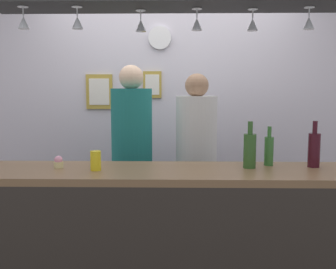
# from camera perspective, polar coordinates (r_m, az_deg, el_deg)

# --- Properties ---
(back_wall) EXTENTS (4.40, 0.06, 2.60)m
(back_wall) POSITION_cam_1_polar(r_m,az_deg,el_deg) (3.80, 0.32, 3.39)
(back_wall) COLOR silver
(back_wall) RESTS_ON ground_plane
(bar_counter) EXTENTS (2.70, 0.55, 1.02)m
(bar_counter) POSITION_cam_1_polar(r_m,az_deg,el_deg) (2.34, -0.32, -14.05)
(bar_counter) COLOR brown
(bar_counter) RESTS_ON ground_plane
(overhead_glass_rack) EXTENTS (2.20, 0.36, 0.04)m
(overhead_glass_rack) POSITION_cam_1_polar(r_m,az_deg,el_deg) (2.45, -0.21, 18.99)
(overhead_glass_rack) COLOR black
(hanging_wineglass_far_left) EXTENTS (0.07, 0.07, 0.13)m
(hanging_wineglass_far_left) POSITION_cam_1_polar(r_m,az_deg,el_deg) (2.55, -20.88, 15.54)
(hanging_wineglass_far_left) COLOR silver
(hanging_wineglass_far_left) RESTS_ON overhead_glass_rack
(hanging_wineglass_left) EXTENTS (0.07, 0.07, 0.13)m
(hanging_wineglass_left) POSITION_cam_1_polar(r_m,az_deg,el_deg) (2.46, -13.45, 16.13)
(hanging_wineglass_left) COLOR silver
(hanging_wineglass_left) RESTS_ON overhead_glass_rack
(hanging_wineglass_center_left) EXTENTS (0.07, 0.07, 0.13)m
(hanging_wineglass_center_left) POSITION_cam_1_polar(r_m,az_deg,el_deg) (2.50, -4.11, 16.11)
(hanging_wineglass_center_left) COLOR silver
(hanging_wineglass_center_left) RESTS_ON overhead_glass_rack
(hanging_wineglass_center) EXTENTS (0.07, 0.07, 0.13)m
(hanging_wineglass_center) POSITION_cam_1_polar(r_m,az_deg,el_deg) (2.45, 4.35, 16.30)
(hanging_wineglass_center) COLOR silver
(hanging_wineglass_center) RESTS_ON overhead_glass_rack
(hanging_wineglass_center_right) EXTENTS (0.07, 0.07, 0.13)m
(hanging_wineglass_center_right) POSITION_cam_1_polar(r_m,az_deg,el_deg) (2.52, 12.57, 15.92)
(hanging_wineglass_center_right) COLOR silver
(hanging_wineglass_center_right) RESTS_ON overhead_glass_rack
(hanging_wineglass_right) EXTENTS (0.07, 0.07, 0.13)m
(hanging_wineglass_right) POSITION_cam_1_polar(r_m,az_deg,el_deg) (2.55, 20.40, 15.53)
(hanging_wineglass_right) COLOR silver
(hanging_wineglass_right) RESTS_ON overhead_glass_rack
(person_left_teal_shirt) EXTENTS (0.34, 0.34, 1.72)m
(person_left_teal_shirt) POSITION_cam_1_polar(r_m,az_deg,el_deg) (3.19, -5.44, -1.92)
(person_left_teal_shirt) COLOR #2D334C
(person_left_teal_shirt) RESTS_ON ground_plane
(person_right_white_patterned_shirt) EXTENTS (0.34, 0.34, 1.65)m
(person_right_white_patterned_shirt) POSITION_cam_1_polar(r_m,az_deg,el_deg) (3.19, 4.27, -2.76)
(person_right_white_patterned_shirt) COLOR #2D334C
(person_right_white_patterned_shirt) RESTS_ON ground_plane
(bottle_champagne_green) EXTENTS (0.08, 0.08, 0.30)m
(bottle_champagne_green) POSITION_cam_1_polar(r_m,az_deg,el_deg) (2.48, 12.18, -2.23)
(bottle_champagne_green) COLOR #2D5623
(bottle_champagne_green) RESTS_ON bar_counter
(bottle_wine_dark_red) EXTENTS (0.08, 0.08, 0.30)m
(bottle_wine_dark_red) POSITION_cam_1_polar(r_m,az_deg,el_deg) (2.63, 21.09, -2.04)
(bottle_wine_dark_red) COLOR #380F19
(bottle_wine_dark_red) RESTS_ON bar_counter
(bottle_beer_green_import) EXTENTS (0.06, 0.06, 0.26)m
(bottle_beer_green_import) POSITION_cam_1_polar(r_m,az_deg,el_deg) (2.60, 14.92, -2.25)
(bottle_beer_green_import) COLOR #336B2D
(bottle_beer_green_import) RESTS_ON bar_counter
(drink_can) EXTENTS (0.07, 0.07, 0.12)m
(drink_can) POSITION_cam_1_polar(r_m,az_deg,el_deg) (2.40, -10.81, -3.88)
(drink_can) COLOR yellow
(drink_can) RESTS_ON bar_counter
(cupcake) EXTENTS (0.06, 0.06, 0.08)m
(cupcake) POSITION_cam_1_polar(r_m,az_deg,el_deg) (2.54, -16.12, -4.03)
(cupcake) COLOR beige
(cupcake) RESTS_ON bar_counter
(picture_frame_caricature) EXTENTS (0.26, 0.02, 0.34)m
(picture_frame_caricature) POSITION_cam_1_polar(r_m,az_deg,el_deg) (3.83, -10.28, 6.34)
(picture_frame_caricature) COLOR #B29338
(picture_frame_caricature) RESTS_ON back_wall
(picture_frame_crest) EXTENTS (0.18, 0.02, 0.26)m
(picture_frame_crest) POSITION_cam_1_polar(r_m,az_deg,el_deg) (3.76, -2.37, 7.49)
(picture_frame_crest) COLOR #B29338
(picture_frame_crest) RESTS_ON back_wall
(wall_clock) EXTENTS (0.22, 0.03, 0.22)m
(wall_clock) POSITION_cam_1_polar(r_m,az_deg,el_deg) (3.78, -1.24, 14.32)
(wall_clock) COLOR white
(wall_clock) RESTS_ON back_wall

